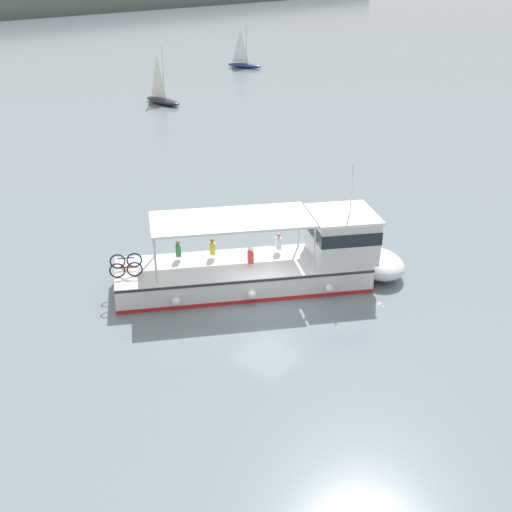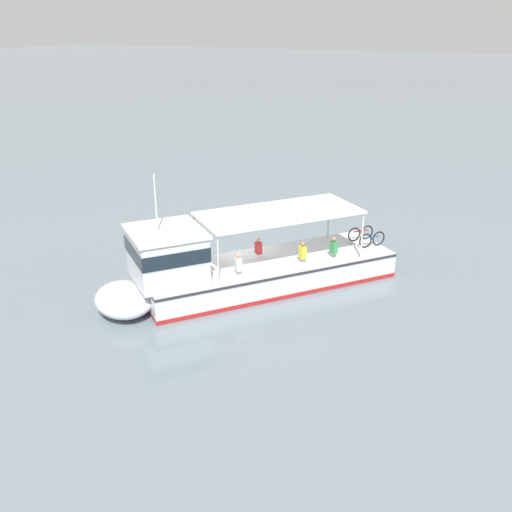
{
  "view_description": "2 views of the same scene",
  "coord_description": "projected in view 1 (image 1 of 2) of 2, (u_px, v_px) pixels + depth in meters",
  "views": [
    {
      "loc": [
        -17.97,
        -15.73,
        13.21
      ],
      "look_at": [
        1.09,
        1.63,
        1.4
      ],
      "focal_mm": 46.38,
      "sensor_mm": 36.0,
      "label": 1
    },
    {
      "loc": [
        20.77,
        12.14,
        10.51
      ],
      "look_at": [
        1.09,
        1.63,
        1.4
      ],
      "focal_mm": 40.59,
      "sensor_mm": 36.0,
      "label": 2
    }
  ],
  "objects": [
    {
      "name": "ground_plane",
      "position": [
        268.0,
        306.0,
        27.21
      ],
      "size": [
        400.0,
        400.0,
        0.0
      ],
      "primitive_type": "plane",
      "color": "slate"
    },
    {
      "name": "ferry_main",
      "position": [
        279.0,
        262.0,
        28.68
      ],
      "size": [
        11.98,
        10.17,
        5.32
      ],
      "color": "silver",
      "rests_on": "ground"
    },
    {
      "name": "sailboat_outer_anchorage",
      "position": [
        244.0,
        63.0,
        83.75
      ],
      "size": [
        2.55,
        5.0,
        5.4
      ],
      "color": "navy",
      "rests_on": "ground"
    },
    {
      "name": "sailboat_horizon_east",
      "position": [
        162.0,
        98.0,
        63.53
      ],
      "size": [
        1.67,
        4.87,
        5.4
      ],
      "color": "#232328",
      "rests_on": "ground"
    }
  ]
}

